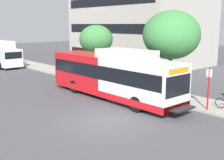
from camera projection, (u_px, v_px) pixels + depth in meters
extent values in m
plane|color=#4C4C51|center=(38.00, 95.00, 21.72)|extent=(120.00, 120.00, 0.00)
cube|color=#A8A399|center=(123.00, 86.00, 24.78)|extent=(3.00, 56.00, 0.14)
cube|color=white|center=(141.00, 81.00, 18.56)|extent=(2.54, 5.80, 2.73)
cube|color=red|center=(88.00, 71.00, 22.82)|extent=(2.54, 5.80, 2.73)
cube|color=red|center=(112.00, 91.00, 20.91)|extent=(2.57, 11.60, 0.44)
cube|color=black|center=(112.00, 70.00, 20.62)|extent=(2.58, 11.25, 0.96)
cube|color=black|center=(178.00, 86.00, 16.43)|extent=(2.34, 0.10, 1.24)
cube|color=orange|center=(179.00, 71.00, 16.25)|extent=(1.90, 0.08, 0.32)
cube|color=white|center=(126.00, 54.00, 19.31)|extent=(2.16, 4.06, 0.60)
cube|color=black|center=(182.00, 109.00, 16.39)|extent=(1.78, 0.60, 0.10)
cylinder|color=black|center=(137.00, 104.00, 17.54)|extent=(0.30, 1.00, 1.00)
cylinder|color=black|center=(160.00, 98.00, 19.01)|extent=(0.30, 1.00, 1.00)
cylinder|color=black|center=(74.00, 86.00, 22.53)|extent=(0.30, 1.00, 1.00)
cylinder|color=black|center=(97.00, 83.00, 24.00)|extent=(0.30, 1.00, 1.00)
cylinder|color=red|center=(208.00, 89.00, 17.39)|extent=(0.10, 0.10, 2.60)
cube|color=white|center=(209.00, 73.00, 17.19)|extent=(0.04, 0.36, 0.48)
torus|color=black|center=(220.00, 103.00, 17.86)|extent=(0.04, 0.66, 0.66)
cylinder|color=#B2191E|center=(223.00, 104.00, 17.70)|extent=(0.05, 0.45, 0.08)
cube|color=black|center=(223.00, 94.00, 17.64)|extent=(0.12, 0.24, 0.06)
cylinder|color=#4C3823|center=(170.00, 74.00, 22.00)|extent=(0.28, 0.28, 2.78)
ellipsoid|color=#3D8442|center=(171.00, 35.00, 21.42)|extent=(4.32, 4.32, 3.67)
cylinder|color=#4C3823|center=(96.00, 64.00, 29.16)|extent=(0.28, 0.28, 2.44)
ellipsoid|color=#3D8442|center=(96.00, 39.00, 28.68)|extent=(3.38, 3.38, 2.88)
cube|color=silver|center=(10.00, 58.00, 34.21)|extent=(2.30, 2.00, 2.10)
cube|color=black|center=(13.00, 55.00, 33.42)|extent=(2.07, 0.08, 0.80)
cylinder|color=black|center=(1.00, 66.00, 34.04)|extent=(0.26, 0.92, 0.92)
cylinder|color=black|center=(18.00, 64.00, 35.38)|extent=(0.26, 0.92, 0.92)
cylinder|color=black|center=(5.00, 61.00, 38.42)|extent=(0.26, 0.92, 0.92)
cube|color=black|center=(140.00, 52.00, 39.43)|extent=(12.11, 15.31, 1.10)
cube|color=black|center=(140.00, 28.00, 38.81)|extent=(12.11, 15.31, 1.10)
cube|color=black|center=(141.00, 4.00, 38.19)|extent=(12.11, 15.31, 1.10)
cylinder|color=#B7B7BC|center=(107.00, 40.00, 53.05)|extent=(1.10, 1.10, 5.02)
cylinder|color=#B7B7BC|center=(107.00, 12.00, 52.09)|extent=(0.91, 0.91, 5.02)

